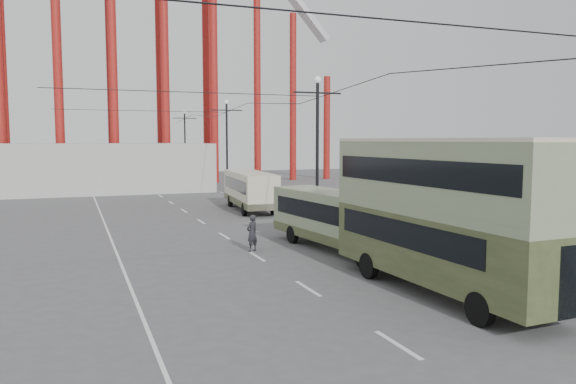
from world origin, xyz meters
name	(u,v)px	position (x,y,z in m)	size (l,w,h in m)	color
ground	(390,318)	(0.00, 0.00, 0.00)	(160.00, 160.00, 0.00)	#4C4C4E
road_markings	(211,226)	(-0.86, 19.70, 0.01)	(12.52, 120.00, 0.01)	silver
lamp_post_mid	(317,151)	(5.60, 18.00, 4.68)	(3.20, 0.44, 9.32)	black
lamp_post_far	(227,147)	(5.60, 40.00, 4.68)	(3.20, 0.44, 9.32)	black
lamp_post_distant	(185,145)	(5.60, 62.00, 4.68)	(3.20, 0.44, 9.32)	black
fairground_shed	(101,168)	(-6.00, 47.00, 2.50)	(22.00, 10.00, 5.00)	#AEAEA9
double_decker_bus	(442,207)	(3.05, 1.73, 3.05)	(2.95, 10.22, 5.44)	#343D21
single_decker_green	(341,219)	(3.13, 9.70, 1.60)	(3.38, 10.22, 2.83)	gray
single_decker_cream	(250,189)	(3.81, 26.59, 1.64)	(3.18, 9.55, 2.92)	beige
pedestrian	(252,233)	(-0.84, 11.25, 0.90)	(0.65, 0.43, 1.79)	black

